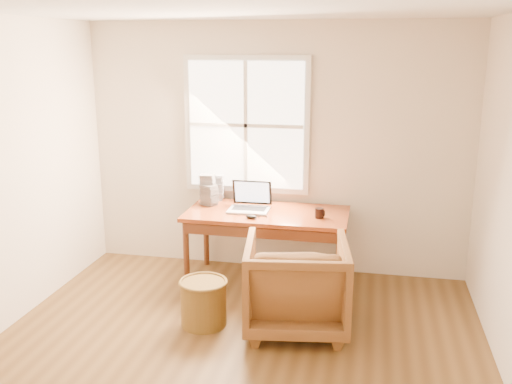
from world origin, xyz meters
TOP-DOWN VIEW (x-y plane):
  - room_shell at (-0.02, 0.16)m, footprint 4.04×4.54m
  - desk at (0.00, 1.80)m, footprint 1.60×0.80m
  - armchair at (0.42, 0.90)m, footprint 0.97×0.99m
  - wicker_stool at (-0.37, 0.80)m, footprint 0.44×0.44m
  - laptop at (-0.18, 1.78)m, footprint 0.39×0.41m
  - mouse at (-0.11, 1.54)m, footprint 0.13×0.09m
  - coffee_mug at (0.53, 1.70)m, footprint 0.10×0.10m
  - cd_stack_a at (-0.61, 2.15)m, footprint 0.15×0.13m
  - cd_stack_b at (-0.63, 1.93)m, footprint 0.17×0.17m
  - cd_stack_c at (-0.67, 1.98)m, footprint 0.15×0.13m
  - cd_stack_d at (-0.34, 2.16)m, footprint 0.15×0.14m

SIDE VIEW (x-z plane):
  - wicker_stool at x=-0.37m, z-range 0.00..0.39m
  - armchair at x=0.42m, z-range 0.00..0.80m
  - desk at x=0.00m, z-range 0.71..0.75m
  - mouse at x=-0.11m, z-range 0.75..0.79m
  - coffee_mug at x=0.53m, z-range 0.75..0.84m
  - cd_stack_d at x=-0.34m, z-range 0.75..0.92m
  - cd_stack_b at x=-0.63m, z-range 0.75..0.96m
  - cd_stack_a at x=-0.61m, z-range 0.75..1.02m
  - laptop at x=-0.18m, z-range 0.75..1.04m
  - cd_stack_c at x=-0.67m, z-range 0.75..1.06m
  - room_shell at x=-0.02m, z-range 0.00..2.64m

